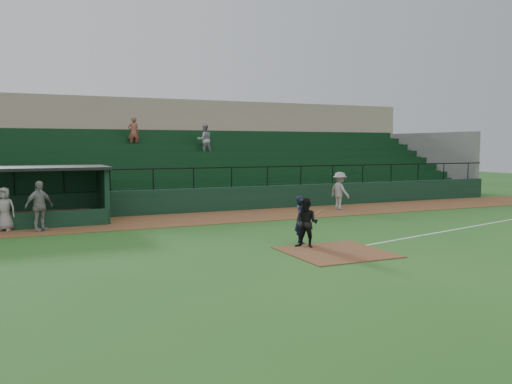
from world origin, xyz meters
name	(u,v)px	position (x,y,z in m)	size (l,w,h in m)	color
ground	(319,247)	(0.00, 0.00, 0.00)	(90.00, 90.00, 0.00)	#265D1E
warning_track	(229,217)	(0.00, 8.00, 0.01)	(40.00, 4.00, 0.03)	brown
home_plate_dirt	(336,252)	(0.00, -1.00, 0.01)	(3.00, 3.00, 0.03)	brown
foul_line	(473,226)	(8.00, 1.20, 0.01)	(18.00, 0.09, 0.01)	white
stadium_structure	(178,162)	(0.00, 16.46, 2.30)	(38.00, 13.08, 6.40)	#10311E
batter_at_plate	(301,220)	(-0.25, 0.77, 0.81)	(1.06, 0.70, 1.61)	black
umpire	(306,223)	(-0.47, 0.02, 0.81)	(0.79, 0.61, 1.62)	black
runner	(340,191)	(6.14, 8.16, 0.99)	(1.24, 0.71, 1.92)	#9F9A95
dugout_player_a	(39,206)	(-8.16, 7.06, 0.99)	(1.13, 0.47, 1.92)	#9A9690
dugout_player_b	(4,209)	(-9.38, 7.68, 0.87)	(0.82, 0.53, 1.68)	gray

